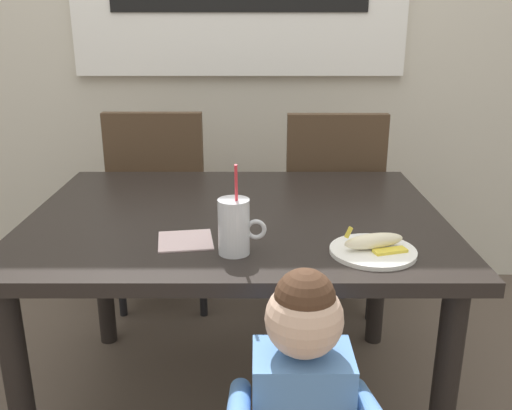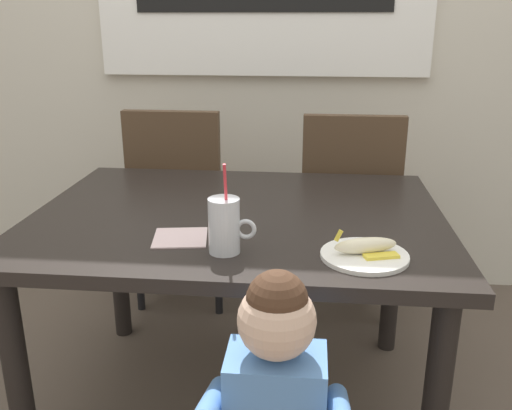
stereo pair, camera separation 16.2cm
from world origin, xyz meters
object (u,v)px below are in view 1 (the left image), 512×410
(milk_cup, at_px, (233,230))
(paper_napkin, at_px, (184,240))
(snack_plate, at_px, (372,251))
(peeled_banana, at_px, (373,241))
(dining_chair_right, at_px, (329,202))
(dining_table, at_px, (235,240))
(dining_chair_left, at_px, (160,199))
(toddler_standing, at_px, (301,397))

(milk_cup, height_order, paper_napkin, milk_cup)
(snack_plate, relative_size, peeled_banana, 1.31)
(dining_chair_right, height_order, peeled_banana, dining_chair_right)
(dining_table, relative_size, dining_chair_right, 1.37)
(dining_chair_left, distance_m, milk_cup, 1.16)
(milk_cup, bearing_deg, toddler_standing, -63.58)
(paper_napkin, bearing_deg, toddler_standing, -53.29)
(dining_chair_right, distance_m, paper_napkin, 1.11)
(dining_chair_left, distance_m, toddler_standing, 1.49)
(milk_cup, distance_m, snack_plate, 0.37)
(dining_chair_left, xyz_separation_m, peeled_banana, (0.75, -1.06, 0.23))
(dining_table, height_order, dining_chair_right, dining_chair_right)
(toddler_standing, bearing_deg, dining_table, 104.61)
(dining_chair_left, relative_size, paper_napkin, 6.40)
(milk_cup, relative_size, paper_napkin, 1.67)
(snack_plate, bearing_deg, toddler_standing, -123.20)
(dining_table, relative_size, snack_plate, 5.70)
(toddler_standing, relative_size, paper_napkin, 5.59)
(dining_chair_left, bearing_deg, dining_chair_right, 177.41)
(dining_chair_left, distance_m, peeled_banana, 1.32)
(dining_chair_right, xyz_separation_m, peeled_banana, (-0.02, -1.03, 0.23))
(dining_table, height_order, milk_cup, milk_cup)
(snack_plate, xyz_separation_m, peeled_banana, (0.00, 0.01, 0.03))
(dining_chair_right, height_order, milk_cup, milk_cup)
(dining_table, relative_size, toddler_standing, 1.57)
(dining_chair_left, distance_m, snack_plate, 1.32)
(milk_cup, height_order, peeled_banana, milk_cup)
(toddler_standing, bearing_deg, dining_chair_left, 111.21)
(dining_chair_left, height_order, snack_plate, dining_chair_left)
(paper_napkin, bearing_deg, peeled_banana, -8.78)
(dining_chair_left, bearing_deg, toddler_standing, 111.21)
(dining_chair_left, relative_size, peeled_banana, 5.47)
(toddler_standing, bearing_deg, paper_napkin, 126.71)
(dining_chair_left, xyz_separation_m, milk_cup, (0.38, -1.07, 0.26))
(dining_table, distance_m, snack_plate, 0.51)
(dining_table, distance_m, dining_chair_left, 0.84)
(dining_table, bearing_deg, milk_cup, -88.47)
(dining_table, xyz_separation_m, toddler_standing, (0.17, -0.64, -0.12))
(dining_table, distance_m, dining_chair_right, 0.82)
(dining_chair_left, relative_size, dining_chair_right, 1.00)
(toddler_standing, xyz_separation_m, paper_napkin, (-0.30, 0.40, 0.21))
(dining_chair_right, relative_size, snack_plate, 4.17)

